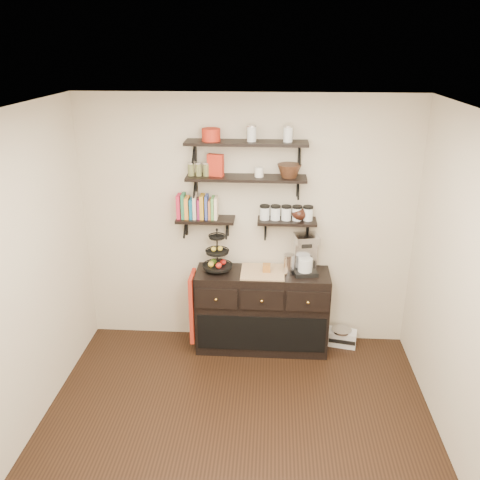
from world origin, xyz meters
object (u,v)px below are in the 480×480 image
Objects in this scene: sideboard at (262,310)px; fruit_stand at (218,257)px; radio at (341,337)px; coffee_maker at (305,254)px.

sideboard is 3.06× the size of fruit_stand.
fruit_stand reaches higher than sideboard.
coffee_maker is at bearing -160.83° from radio.
sideboard is 3.24× the size of coffee_maker.
fruit_stand reaches higher than coffee_maker.
radio is at bearing 3.66° from fruit_stand.
fruit_stand is at bearing -164.90° from radio.
coffee_maker is 1.21× the size of radio.
sideboard is at bearing 172.49° from coffee_maker.
sideboard is 0.79m from coffee_maker.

